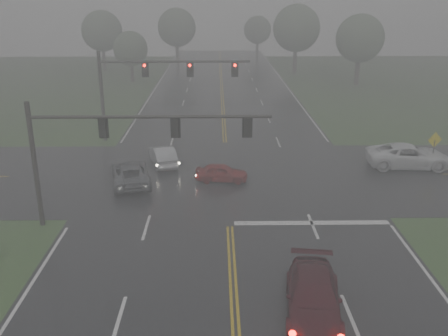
{
  "coord_description": "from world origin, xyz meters",
  "views": [
    {
      "loc": [
        -0.68,
        -10.29,
        11.96
      ],
      "look_at": [
        -0.28,
        16.0,
        2.68
      ],
      "focal_mm": 40.0,
      "sensor_mm": 36.0,
      "label": 1
    }
  ],
  "objects_px": {
    "signal_gantry_far": "(147,79)",
    "sedan_silver": "(163,165)",
    "car_grey": "(131,183)",
    "signal_gantry_near": "(107,140)",
    "sedan_maroon": "(312,314)",
    "sedan_red": "(222,181)",
    "pickup_white": "(408,167)"
  },
  "relations": [
    {
      "from": "car_grey",
      "to": "signal_gantry_far",
      "type": "distance_m",
      "value": 11.51
    },
    {
      "from": "sedan_maroon",
      "to": "sedan_red",
      "type": "bearing_deg",
      "value": 111.18
    },
    {
      "from": "pickup_white",
      "to": "sedan_red",
      "type": "bearing_deg",
      "value": 104.63
    },
    {
      "from": "car_grey",
      "to": "signal_gantry_far",
      "type": "relative_size",
      "value": 0.41
    },
    {
      "from": "signal_gantry_far",
      "to": "car_grey",
      "type": "bearing_deg",
      "value": -89.74
    },
    {
      "from": "signal_gantry_far",
      "to": "sedan_silver",
      "type": "bearing_deg",
      "value": -74.38
    },
    {
      "from": "sedan_red",
      "to": "signal_gantry_near",
      "type": "distance_m",
      "value": 10.03
    },
    {
      "from": "sedan_maroon",
      "to": "signal_gantry_far",
      "type": "relative_size",
      "value": 0.42
    },
    {
      "from": "pickup_white",
      "to": "signal_gantry_far",
      "type": "relative_size",
      "value": 0.48
    },
    {
      "from": "car_grey",
      "to": "signal_gantry_far",
      "type": "height_order",
      "value": "signal_gantry_far"
    },
    {
      "from": "sedan_maroon",
      "to": "sedan_silver",
      "type": "relative_size",
      "value": 1.22
    },
    {
      "from": "sedan_silver",
      "to": "signal_gantry_far",
      "type": "height_order",
      "value": "signal_gantry_far"
    },
    {
      "from": "sedan_silver",
      "to": "signal_gantry_near",
      "type": "bearing_deg",
      "value": 64.06
    },
    {
      "from": "sedan_silver",
      "to": "sedan_maroon",
      "type": "bearing_deg",
      "value": 96.9
    },
    {
      "from": "sedan_maroon",
      "to": "signal_gantry_near",
      "type": "height_order",
      "value": "signal_gantry_near"
    },
    {
      "from": "sedan_silver",
      "to": "signal_gantry_near",
      "type": "xyz_separation_m",
      "value": [
        -1.73,
        -9.91,
        4.78
      ]
    },
    {
      "from": "car_grey",
      "to": "signal_gantry_near",
      "type": "relative_size",
      "value": 0.41
    },
    {
      "from": "sedan_silver",
      "to": "pickup_white",
      "type": "bearing_deg",
      "value": 161.4
    },
    {
      "from": "sedan_silver",
      "to": "car_grey",
      "type": "bearing_deg",
      "value": 49.07
    },
    {
      "from": "sedan_silver",
      "to": "signal_gantry_far",
      "type": "xyz_separation_m",
      "value": [
        -1.8,
        6.45,
        5.26
      ]
    },
    {
      "from": "car_grey",
      "to": "pickup_white",
      "type": "distance_m",
      "value": 19.77
    },
    {
      "from": "pickup_white",
      "to": "signal_gantry_near",
      "type": "bearing_deg",
      "value": 118.62
    },
    {
      "from": "sedan_maroon",
      "to": "signal_gantry_far",
      "type": "distance_m",
      "value": 26.84
    },
    {
      "from": "sedan_red",
      "to": "signal_gantry_near",
      "type": "bearing_deg",
      "value": 142.2
    },
    {
      "from": "sedan_maroon",
      "to": "sedan_red",
      "type": "height_order",
      "value": "sedan_maroon"
    },
    {
      "from": "signal_gantry_far",
      "to": "sedan_red",
      "type": "bearing_deg",
      "value": -58.5
    },
    {
      "from": "signal_gantry_near",
      "to": "sedan_red",
      "type": "bearing_deg",
      "value": 47.29
    },
    {
      "from": "sedan_red",
      "to": "sedan_maroon",
      "type": "bearing_deg",
      "value": -161.97
    },
    {
      "from": "signal_gantry_near",
      "to": "sedan_maroon",
      "type": "bearing_deg",
      "value": -41.08
    },
    {
      "from": "sedan_red",
      "to": "signal_gantry_near",
      "type": "xyz_separation_m",
      "value": [
        -5.98,
        -6.48,
        4.78
      ]
    },
    {
      "from": "signal_gantry_near",
      "to": "signal_gantry_far",
      "type": "relative_size",
      "value": 1.01
    },
    {
      "from": "signal_gantry_near",
      "to": "signal_gantry_far",
      "type": "bearing_deg",
      "value": 90.27
    }
  ]
}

